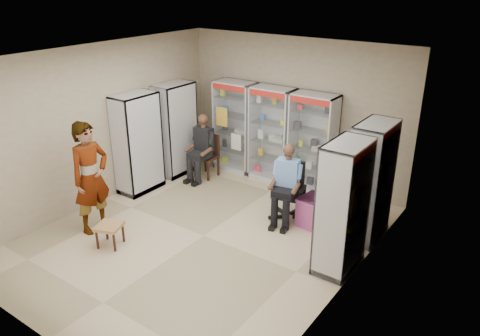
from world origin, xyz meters
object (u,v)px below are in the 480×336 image
Objects in this scene: wooden_chair at (206,156)px; woven_stool_a at (312,212)px; cabinet_right_near at (343,208)px; office_chair at (289,191)px; cabinet_back_left at (235,126)px; cabinet_back_right at (313,143)px; cabinet_left_near at (138,144)px; pink_trunk at (316,212)px; standing_man at (91,178)px; woven_stool_b at (110,235)px; cabinet_right_far at (371,182)px; cabinet_back_mid at (272,134)px; seated_shopkeeper at (288,185)px; cabinet_left_far at (176,130)px.

woven_stool_a is at bearing -10.47° from wooden_chair.
office_chair is at bearing 57.51° from cabinet_right_near.
cabinet_back_right is at bearing 0.00° from cabinet_back_left.
cabinet_back_left is at bearing 71.10° from wooden_chair.
cabinet_left_near reaches higher than pink_trunk.
cabinet_left_near reaches higher than standing_man.
woven_stool_a is at bearing 47.81° from woven_stool_b.
cabinet_right_far is 1.10m from cabinet_right_near.
standing_man is (-1.33, -3.62, -0.03)m from cabinet_back_mid.
seated_shopkeeper is (0.00, -0.05, 0.15)m from office_chair.
cabinet_left_far is at bearing 87.43° from cabinet_right_far.
cabinet_back_mid is at bearing 0.00° from cabinet_back_left.
cabinet_left_far is 3.13m from seated_shopkeeper.
cabinet_left_far reaches higher than standing_man.
cabinet_left_far is at bearing -161.81° from cabinet_back_right.
cabinet_right_far is at bearing -6.04° from wooden_chair.
wooden_chair is 0.69× the size of seated_shopkeeper.
cabinet_left_far is 1.48× the size of seated_shopkeeper.
woven_stool_b is at bearing -100.42° from cabinet_back_mid.
cabinet_back_mid is at bearing -18.75° from standing_man.
wooden_chair is at bearing -148.69° from cabinet_back_mid.
seated_shopkeeper is at bearing 59.02° from cabinet_right_near.
cabinet_back_mid and cabinet_left_near have the same top height.
cabinet_back_mid is 2.21m from woven_stool_a.
cabinet_right_far is 4.63m from standing_man.
cabinet_back_mid is at bearing 119.06° from seated_shopkeeper.
cabinet_back_right is 1.98m from cabinet_right_far.
cabinet_back_right is at bearing 66.66° from woven_stool_b.
pink_trunk is (1.74, -1.30, -0.74)m from cabinet_back_mid.
wooden_chair is (0.68, 1.30, -0.53)m from cabinet_left_near.
cabinet_right_near is 2.13× the size of wooden_chair.
cabinet_back_mid is 1.87m from seated_shopkeeper.
cabinet_back_right and cabinet_right_near have the same top height.
cabinet_back_left is 3.71× the size of pink_trunk.
cabinet_right_far is 1.13m from pink_trunk.
pink_trunk is (0.54, 0.05, -0.27)m from office_chair.
woven_stool_b is at bearing 22.00° from cabinet_left_far.
woven_stool_a is 0.20× the size of standing_man.
woven_stool_b is at bearing 116.06° from cabinet_right_near.
cabinet_right_far is 1.44m from seated_shopkeeper.
cabinet_back_mid is at bearing 143.14° from pink_trunk.
office_chair is (-1.38, -0.22, -0.47)m from cabinet_right_far.
cabinet_right_far is 1.88× the size of office_chair.
cabinet_back_left is 2.98m from woven_stool_a.
cabinet_right_near reaches higher than office_chair.
cabinet_back_right and cabinet_right_far have the same top height.
cabinet_right_far is 5.02× the size of woven_stool_a.
wooden_chair is at bearing 152.39° from cabinet_left_near.
pink_trunk reaches higher than woven_stool_b.
cabinet_right_far is 4.46m from cabinet_left_far.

